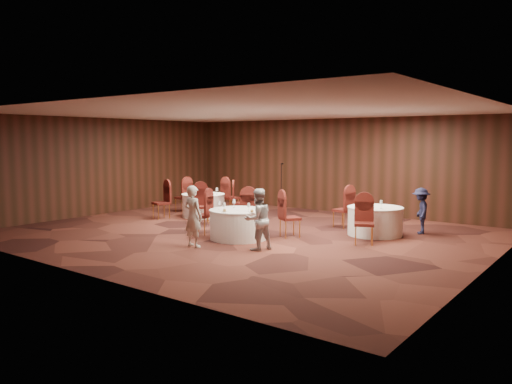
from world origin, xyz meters
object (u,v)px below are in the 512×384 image
Objects in this scene: table_right at (375,221)px; mic_stand at (281,197)px; woman_a at (193,216)px; woman_b at (258,219)px; man_c at (421,211)px; table_main at (239,224)px; table_left at (203,205)px.

mic_stand is (-4.46, 2.19, 0.12)m from table_right.
woman_a is 1.53m from woman_b.
woman_a is at bearing -62.49° from man_c.
table_main is 1.21× the size of man_c.
mic_stand is 6.28m from woman_b.
woman_a is at bearing -46.11° from woman_b.
table_left is at bearing -103.84° from woman_b.
table_left is at bearing -115.90° from mic_stand.
table_left is 5.21m from woman_b.
table_main is 1.43m from woman_a.
table_main is 1.03× the size of table_right.
table_right is at bearing -70.28° from man_c.
woman_a is (2.96, -3.49, 0.34)m from table_left.
table_main is at bearing -33.51° from table_left.
table_main is 3.57m from table_right.
mic_stand reaches higher than woman_b.
table_main and table_left have the same top height.
woman_a is at bearing -74.49° from mic_stand.
table_right is (5.72, 0.41, 0.00)m from table_left.
woman_a is 1.03× the size of woman_b.
table_main is 1.03× the size of woman_a.
woman_a reaches higher than woman_b.
table_right is 1.28m from man_c.
woman_b is at bearing -150.79° from woman_a.
table_left is 0.97× the size of woman_a.
mic_stand reaches higher than man_c.
woman_a reaches higher than man_c.
woman_b is at bearing -33.29° from table_left.
woman_a is 1.17× the size of man_c.
table_main is at bearing -95.27° from woman_a.
mic_stand is at bearing -131.09° from woman_b.
table_right is at bearing -26.20° from mic_stand.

